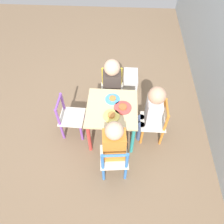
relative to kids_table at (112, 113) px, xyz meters
name	(u,v)px	position (x,y,z in m)	size (l,w,h in m)	color
ground_plane	(112,133)	(0.00, 0.00, -0.39)	(6.00, 6.00, 0.00)	#7F664C
kids_table	(112,113)	(0.00, 0.00, 0.00)	(0.51, 0.51, 0.47)	beige
chair_yellow	(112,90)	(-0.45, -0.03, -0.14)	(0.27, 0.27, 0.51)	silver
chair_blue	(114,160)	(0.45, 0.05, -0.14)	(0.28, 0.28, 0.51)	silver
chair_orange	(155,122)	(0.00, 0.46, -0.14)	(0.26, 0.26, 0.51)	silver
chair_purple	(70,118)	(-0.01, -0.46, -0.14)	(0.27, 0.27, 0.51)	silver
child_left	(112,82)	(-0.39, -0.02, 0.05)	(0.22, 0.21, 0.72)	#38383D
child_right	(114,144)	(0.39, 0.04, 0.06)	(0.22, 0.21, 0.76)	#38383D
child_back	(152,110)	(0.00, 0.40, 0.07)	(0.20, 0.22, 0.76)	#4C608E
plate_left	(113,99)	(-0.11, 0.00, 0.09)	(0.15, 0.15, 0.03)	#4C9EE0
plate_right	(111,116)	(0.11, 0.00, 0.09)	(0.16, 0.16, 0.03)	#EADB66
plate_back	(123,108)	(0.00, 0.11, 0.09)	(0.18, 0.18, 0.03)	#E54C47
storage_bin	(130,80)	(-0.79, 0.20, -0.29)	(0.29, 0.18, 0.20)	silver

